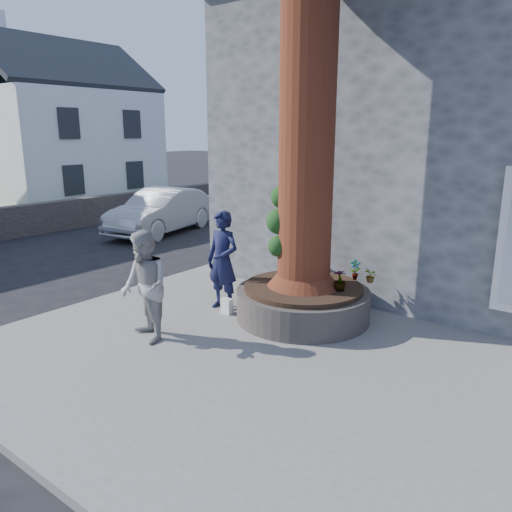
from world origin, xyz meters
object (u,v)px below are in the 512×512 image
Objects in this scene: planter at (303,302)px; man at (223,261)px; car_silver at (162,211)px; woman at (145,287)px.

man is at bearing -161.64° from planter.
man is 0.41× the size of car_silver.
planter is 0.52× the size of car_silver.
woman is at bearing -121.83° from planter.
woman is 9.26m from car_silver.
planter is at bearing -39.06° from car_silver.
man reaches higher than woman.
man is 8.12m from car_silver.
car_silver is at bearing 144.73° from man.
planter is at bearing 78.98° from woman.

